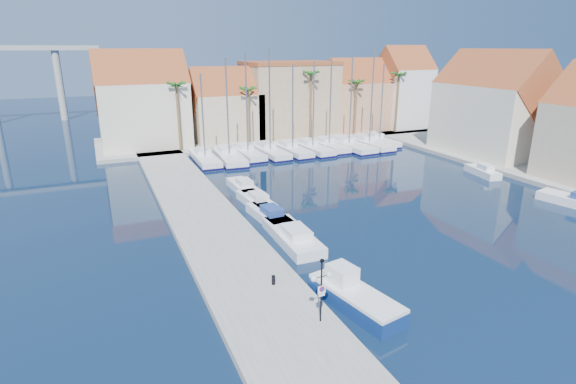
# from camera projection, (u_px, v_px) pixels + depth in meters

# --- Properties ---
(ground) EXTENTS (260.00, 260.00, 0.00)m
(ground) POSITION_uv_depth(u_px,v_px,m) (404.00, 284.00, 28.23)
(ground) COLOR black
(ground) RESTS_ON ground
(quay_west) EXTENTS (6.00, 77.00, 0.50)m
(quay_west) POSITION_uv_depth(u_px,v_px,m) (210.00, 227.00, 36.53)
(quay_west) COLOR gray
(quay_west) RESTS_ON ground
(shore_north) EXTENTS (54.00, 16.00, 0.50)m
(shore_north) POSITION_uv_depth(u_px,v_px,m) (272.00, 136.00, 73.82)
(shore_north) COLOR gray
(shore_north) RESTS_ON ground
(shore_east) EXTENTS (12.00, 60.00, 0.50)m
(shore_east) POSITION_uv_depth(u_px,v_px,m) (546.00, 170.00, 53.34)
(shore_east) COLOR gray
(shore_east) RESTS_ON ground
(lamp_post) EXTENTS (1.23, 0.37, 3.61)m
(lamp_post) POSITION_uv_depth(u_px,v_px,m) (321.00, 281.00, 22.86)
(lamp_post) COLOR black
(lamp_post) RESTS_ON quay_west
(bollard) EXTENTS (0.23, 0.23, 0.57)m
(bollard) POSITION_uv_depth(u_px,v_px,m) (273.00, 280.00, 27.16)
(bollard) COLOR black
(bollard) RESTS_ON quay_west
(fishing_boat) EXTENTS (3.17, 6.39, 2.14)m
(fishing_boat) POSITION_uv_depth(u_px,v_px,m) (353.00, 296.00, 25.61)
(fishing_boat) COLOR navy
(fishing_boat) RESTS_ON ground
(motorboat_west_0) EXTENTS (2.57, 7.48, 1.40)m
(motorboat_west_0) POSITION_uv_depth(u_px,v_px,m) (293.00, 236.00, 34.19)
(motorboat_west_0) COLOR white
(motorboat_west_0) RESTS_ON ground
(motorboat_west_1) EXTENTS (2.29, 6.03, 1.40)m
(motorboat_west_1) POSITION_uv_depth(u_px,v_px,m) (269.00, 215.00, 38.42)
(motorboat_west_1) COLOR white
(motorboat_west_1) RESTS_ON ground
(motorboat_west_2) EXTENTS (2.23, 5.87, 1.40)m
(motorboat_west_2) POSITION_uv_depth(u_px,v_px,m) (257.00, 201.00, 42.02)
(motorboat_west_2) COLOR white
(motorboat_west_2) RESTS_ON ground
(motorboat_west_3) EXTENTS (1.94, 5.76, 1.40)m
(motorboat_west_3) POSITION_uv_depth(u_px,v_px,m) (243.00, 187.00, 46.20)
(motorboat_west_3) COLOR white
(motorboat_west_3) RESTS_ON ground
(motorboat_east_1) EXTENTS (2.39, 5.09, 1.40)m
(motorboat_east_1) POSITION_uv_depth(u_px,v_px,m) (483.00, 171.00, 51.91)
(motorboat_east_1) COLOR white
(motorboat_east_1) RESTS_ON ground
(sailboat_0) EXTENTS (2.74, 9.68, 11.14)m
(sailboat_0) POSITION_uv_depth(u_px,v_px,m) (204.00, 158.00, 57.81)
(sailboat_0) COLOR white
(sailboat_0) RESTS_ON ground
(sailboat_1) EXTENTS (3.59, 10.99, 12.94)m
(sailboat_1) POSITION_uv_depth(u_px,v_px,m) (228.00, 156.00, 58.96)
(sailboat_1) COLOR white
(sailboat_1) RESTS_ON ground
(sailboat_2) EXTENTS (2.68, 9.42, 13.52)m
(sailboat_2) POSITION_uv_depth(u_px,v_px,m) (247.00, 152.00, 60.77)
(sailboat_2) COLOR white
(sailboat_2) RESTS_ON ground
(sailboat_3) EXTENTS (2.98, 9.90, 14.00)m
(sailboat_3) POSITION_uv_depth(u_px,v_px,m) (269.00, 151.00, 61.66)
(sailboat_3) COLOR white
(sailboat_3) RESTS_ON ground
(sailboat_4) EXTENTS (2.98, 9.56, 12.12)m
(sailboat_4) POSITION_uv_depth(u_px,v_px,m) (291.00, 149.00, 62.55)
(sailboat_4) COLOR white
(sailboat_4) RESTS_ON ground
(sailboat_5) EXTENTS (3.12, 9.91, 12.36)m
(sailboat_5) POSITION_uv_depth(u_px,v_px,m) (311.00, 147.00, 63.72)
(sailboat_5) COLOR white
(sailboat_5) RESTS_ON ground
(sailboat_6) EXTENTS (2.82, 9.24, 13.13)m
(sailboat_6) POSITION_uv_depth(u_px,v_px,m) (327.00, 145.00, 65.08)
(sailboat_6) COLOR white
(sailboat_6) RESTS_ON ground
(sailboat_7) EXTENTS (3.67, 11.59, 13.08)m
(sailboat_7) POSITION_uv_depth(u_px,v_px,m) (346.00, 144.00, 65.76)
(sailboat_7) COLOR white
(sailboat_7) RESTS_ON ground
(sailboat_8) EXTENTS (3.24, 10.47, 14.61)m
(sailboat_8) POSITION_uv_depth(u_px,v_px,m) (367.00, 143.00, 66.72)
(sailboat_8) COLOR white
(sailboat_8) RESTS_ON ground
(sailboat_9) EXTENTS (2.47, 9.18, 11.87)m
(sailboat_9) POSITION_uv_depth(u_px,v_px,m) (377.00, 140.00, 68.72)
(sailboat_9) COLOR white
(sailboat_9) RESTS_ON ground
(building_0) EXTENTS (12.30, 9.00, 13.50)m
(building_0) POSITION_uv_depth(u_px,v_px,m) (143.00, 104.00, 63.45)
(building_0) COLOR beige
(building_0) RESTS_ON shore_north
(building_1) EXTENTS (10.30, 8.00, 11.00)m
(building_1) POSITION_uv_depth(u_px,v_px,m) (225.00, 108.00, 68.37)
(building_1) COLOR tan
(building_1) RESTS_ON shore_north
(building_2) EXTENTS (14.20, 10.20, 11.50)m
(building_2) POSITION_uv_depth(u_px,v_px,m) (289.00, 98.00, 73.10)
(building_2) COLOR #A18363
(building_2) RESTS_ON shore_north
(building_3) EXTENTS (10.30, 8.00, 12.00)m
(building_3) POSITION_uv_depth(u_px,v_px,m) (355.00, 98.00, 76.89)
(building_3) COLOR tan
(building_3) RESTS_ON shore_north
(building_4) EXTENTS (8.30, 8.00, 14.00)m
(building_4) POSITION_uv_depth(u_px,v_px,m) (403.00, 90.00, 79.08)
(building_4) COLOR white
(building_4) RESTS_ON shore_north
(building_6) EXTENTS (9.00, 14.30, 13.50)m
(building_6) POSITION_uv_depth(u_px,v_px,m) (493.00, 108.00, 59.26)
(building_6) COLOR beige
(building_6) RESTS_ON shore_east
(palm_0) EXTENTS (2.60, 2.60, 10.15)m
(palm_0) POSITION_uv_depth(u_px,v_px,m) (176.00, 87.00, 59.81)
(palm_0) COLOR brown
(palm_0) RESTS_ON shore_north
(palm_1) EXTENTS (2.60, 2.60, 9.15)m
(palm_1) POSITION_uv_depth(u_px,v_px,m) (248.00, 92.00, 63.88)
(palm_1) COLOR brown
(palm_1) RESTS_ON shore_north
(palm_2) EXTENTS (2.60, 2.60, 11.15)m
(palm_2) POSITION_uv_depth(u_px,v_px,m) (311.00, 76.00, 67.08)
(palm_2) COLOR brown
(palm_2) RESTS_ON shore_north
(palm_3) EXTENTS (2.60, 2.60, 9.65)m
(palm_3) POSITION_uv_depth(u_px,v_px,m) (357.00, 84.00, 70.54)
(palm_3) COLOR brown
(palm_3) RESTS_ON shore_north
(palm_4) EXTENTS (2.60, 2.60, 10.65)m
(palm_4) POSITION_uv_depth(u_px,v_px,m) (399.00, 77.00, 73.27)
(palm_4) COLOR brown
(palm_4) RESTS_ON shore_north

